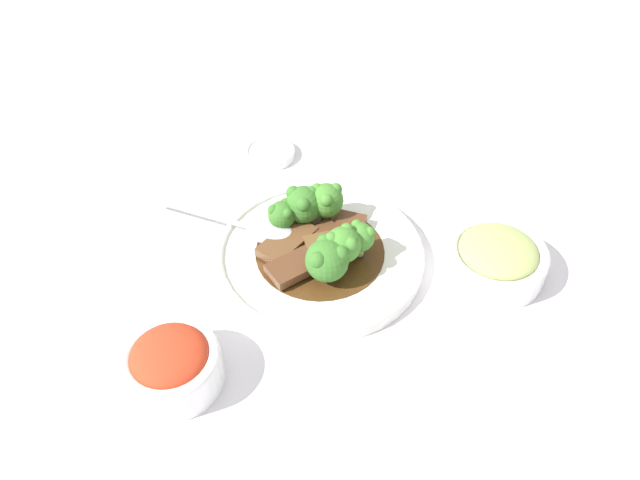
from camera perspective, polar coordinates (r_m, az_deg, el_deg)
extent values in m
plane|color=silver|center=(0.76, 0.00, -1.80)|extent=(4.00, 4.00, 0.00)
cylinder|color=white|center=(0.76, 0.00, -1.44)|extent=(0.25, 0.25, 0.01)
torus|color=white|center=(0.75, 0.00, -1.08)|extent=(0.25, 0.25, 0.01)
cylinder|color=#4C2D14|center=(0.75, 0.00, -1.03)|extent=(0.16, 0.16, 0.00)
cube|color=brown|center=(0.75, -3.02, -0.13)|extent=(0.08, 0.08, 0.01)
cube|color=#56331E|center=(0.76, 0.30, 0.39)|extent=(0.06, 0.05, 0.01)
cube|color=#56331E|center=(0.76, 2.49, 0.76)|extent=(0.06, 0.07, 0.01)
cube|color=brown|center=(0.74, -0.16, -0.92)|extent=(0.04, 0.05, 0.01)
cube|color=#56331E|center=(0.72, -1.99, -2.28)|extent=(0.08, 0.06, 0.01)
cylinder|color=#8EB756|center=(0.73, 2.05, -1.79)|extent=(0.01, 0.01, 0.02)
sphere|color=#427F2D|center=(0.71, 2.10, -0.45)|extent=(0.04, 0.04, 0.04)
sphere|color=#427F2D|center=(0.70, 1.06, 0.09)|extent=(0.02, 0.02, 0.02)
sphere|color=#427F2D|center=(0.69, 2.85, -0.36)|extent=(0.02, 0.02, 0.02)
sphere|color=#427F2D|center=(0.71, 2.46, 0.93)|extent=(0.02, 0.02, 0.02)
cylinder|color=#8EB756|center=(0.72, 0.59, -3.11)|extent=(0.02, 0.02, 0.01)
sphere|color=#387028|center=(0.70, 0.60, -1.88)|extent=(0.05, 0.05, 0.05)
sphere|color=#387028|center=(0.68, -0.22, -1.82)|extent=(0.02, 0.02, 0.02)
sphere|color=#387028|center=(0.69, 1.88, -1.26)|extent=(0.02, 0.02, 0.02)
sphere|color=#387028|center=(0.70, 0.16, -0.24)|extent=(0.02, 0.02, 0.02)
cylinder|color=#7FA84C|center=(0.78, -1.48, 2.06)|extent=(0.02, 0.02, 0.01)
sphere|color=#387028|center=(0.77, -1.51, 3.25)|extent=(0.05, 0.05, 0.05)
sphere|color=#387028|center=(0.75, -1.54, 3.25)|extent=(0.02, 0.02, 0.02)
sphere|color=#387028|center=(0.76, -0.58, 4.34)|extent=(0.02, 0.02, 0.02)
sphere|color=#387028|center=(0.76, -2.46, 4.33)|extent=(0.02, 0.02, 0.02)
cylinder|color=#8EB756|center=(0.77, -3.43, 1.39)|extent=(0.01, 0.01, 0.01)
sphere|color=#387028|center=(0.76, -3.48, 2.32)|extent=(0.03, 0.03, 0.03)
sphere|color=#387028|center=(0.75, -3.01, 2.44)|extent=(0.01, 0.01, 0.01)
sphere|color=#387028|center=(0.76, -3.21, 3.37)|extent=(0.01, 0.01, 0.01)
sphere|color=#387028|center=(0.76, -4.32, 2.75)|extent=(0.01, 0.01, 0.01)
cylinder|color=#7FA84C|center=(0.74, 3.59, -0.84)|extent=(0.01, 0.01, 0.02)
sphere|color=#427F2D|center=(0.73, 3.67, 0.27)|extent=(0.03, 0.03, 0.03)
sphere|color=#427F2D|center=(0.72, 4.56, 0.72)|extent=(0.01, 0.01, 0.01)
sphere|color=#427F2D|center=(0.73, 3.36, 1.38)|extent=(0.01, 0.01, 0.01)
sphere|color=#427F2D|center=(0.71, 3.18, 0.35)|extent=(0.01, 0.01, 0.01)
cylinder|color=#8EB756|center=(0.78, 0.57, 2.42)|extent=(0.01, 0.01, 0.01)
sphere|color=#427F2D|center=(0.77, 0.58, 3.65)|extent=(0.04, 0.04, 0.04)
sphere|color=#427F2D|center=(0.77, 1.44, 4.64)|extent=(0.02, 0.02, 0.02)
sphere|color=#427F2D|center=(0.77, -0.29, 4.63)|extent=(0.02, 0.02, 0.02)
sphere|color=#427F2D|center=(0.75, 0.60, 3.65)|extent=(0.02, 0.02, 0.02)
ellipsoid|color=#B7B7BC|center=(0.76, -4.41, 0.79)|extent=(0.08, 0.07, 0.01)
cylinder|color=#B7B7BC|center=(0.81, -11.19, 2.50)|extent=(0.13, 0.08, 0.01)
cylinder|color=white|center=(0.67, -13.03, -12.22)|extent=(0.05, 0.05, 0.01)
cylinder|color=white|center=(0.66, -13.28, -11.38)|extent=(0.10, 0.10, 0.04)
torus|color=white|center=(0.64, -13.58, -10.36)|extent=(0.10, 0.10, 0.01)
ellipsoid|color=red|center=(0.64, -13.62, -10.21)|extent=(0.08, 0.08, 0.03)
cylinder|color=white|center=(0.77, 15.52, -2.72)|extent=(0.06, 0.06, 0.01)
cylinder|color=white|center=(0.76, 15.72, -1.99)|extent=(0.12, 0.12, 0.03)
torus|color=white|center=(0.75, 15.97, -1.09)|extent=(0.12, 0.12, 0.01)
ellipsoid|color=#A3B266|center=(0.75, 16.01, -0.96)|extent=(0.09, 0.09, 0.02)
cylinder|color=white|center=(0.92, -4.60, 7.88)|extent=(0.07, 0.07, 0.01)
torus|color=white|center=(0.91, -4.62, 8.13)|extent=(0.07, 0.07, 0.01)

